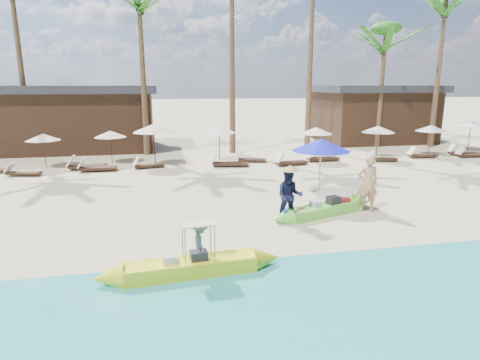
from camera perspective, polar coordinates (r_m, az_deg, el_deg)
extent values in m
plane|color=beige|center=(12.73, 0.68, -6.56)|extent=(240.00, 240.00, 0.00)
cube|color=tan|center=(8.37, 8.17, -17.99)|extent=(240.00, 4.50, 0.01)
cube|color=#71E746|center=(14.01, 11.93, -4.20)|extent=(3.03, 1.54, 0.36)
cube|color=white|center=(14.01, 11.93, -4.13)|extent=(2.58, 1.24, 0.16)
cube|color=#262628|center=(14.19, 13.12, -2.93)|extent=(0.51, 0.45, 0.33)
cube|color=silver|center=(13.74, 10.67, -3.49)|extent=(0.40, 0.37, 0.26)
cube|color=red|center=(14.52, 14.74, -2.90)|extent=(0.34, 0.31, 0.21)
cylinder|color=red|center=(13.42, 8.81, -4.22)|extent=(0.21, 0.21, 0.08)
cylinder|color=#262628|center=(13.21, 8.26, -4.51)|extent=(0.19, 0.19, 0.08)
sphere|color=tan|center=(13.07, 7.16, -4.46)|extent=(0.17, 0.17, 0.17)
cylinder|color=yellow|center=(14.93, 15.70, -2.59)|extent=(0.13, 0.13, 0.17)
cylinder|color=yellow|center=(15.06, 16.21, -2.49)|extent=(0.13, 0.13, 0.17)
cube|color=yellow|center=(9.64, -7.01, -12.27)|extent=(3.11, 0.89, 0.37)
cube|color=white|center=(9.63, -7.01, -12.17)|extent=(2.67, 0.68, 0.17)
cube|color=#262628|center=(9.56, -5.88, -10.82)|extent=(0.41, 0.34, 0.29)
cube|color=silver|center=(9.49, -9.98, -11.29)|extent=(0.33, 0.30, 0.25)
cube|color=beige|center=(9.26, -6.00, -6.14)|extent=(0.82, 0.60, 0.03)
imported|color=tan|center=(14.60, 17.69, -0.47)|extent=(0.79, 0.58, 2.01)
imported|color=#121633|center=(12.87, 7.06, -2.29)|extent=(1.01, 0.88, 1.78)
imported|color=gray|center=(9.70, -5.67, -8.83)|extent=(0.45, 0.69, 1.01)
cylinder|color=#99999E|center=(15.46, 11.29, 1.25)|extent=(0.05, 0.05, 2.32)
cone|color=#151DCA|center=(15.29, 11.46, 4.92)|extent=(2.22, 2.22, 0.45)
cylinder|color=#352015|center=(23.80, -26.05, 3.67)|extent=(0.04, 0.04, 1.78)
cone|color=beige|center=(23.70, -26.24, 5.49)|extent=(1.78, 1.78, 0.36)
cube|color=#352015|center=(22.26, -28.37, 0.87)|extent=(1.65, 0.84, 0.11)
cube|color=beige|center=(22.56, -29.98, 1.55)|extent=(0.46, 0.57, 0.46)
cylinder|color=#352015|center=(23.79, -17.84, 4.40)|extent=(0.04, 0.04, 1.79)
cone|color=beige|center=(23.69, -17.97, 6.24)|extent=(1.79, 1.79, 0.36)
cube|color=#352015|center=(22.57, -20.83, 1.83)|extent=(1.89, 0.62, 0.13)
cube|color=beige|center=(22.67, -22.97, 2.55)|extent=(0.43, 0.61, 0.55)
cube|color=#352015|center=(21.88, -19.48, 1.59)|extent=(1.84, 0.61, 0.13)
cube|color=beige|center=(21.95, -21.65, 2.31)|extent=(0.42, 0.60, 0.54)
cylinder|color=#352015|center=(22.27, -12.07, 4.76)|extent=(0.06, 0.06, 2.24)
cone|color=beige|center=(22.15, -12.19, 7.23)|extent=(2.24, 2.24, 0.45)
cube|color=#352015|center=(22.00, -12.77, 2.02)|extent=(1.61, 0.74, 0.11)
cube|color=beige|center=(21.87, -14.58, 2.58)|extent=(0.42, 0.55, 0.45)
cylinder|color=#352015|center=(23.34, -2.96, 5.11)|extent=(0.05, 0.05, 1.99)
cone|color=beige|center=(23.23, -2.99, 7.21)|extent=(1.99, 1.99, 0.40)
cube|color=#352015|center=(21.84, -1.40, 2.35)|extent=(1.96, 0.92, 0.13)
cube|color=beige|center=(21.79, -3.61, 3.19)|extent=(0.52, 0.67, 0.55)
cube|color=#352015|center=(23.13, 1.73, 2.90)|extent=(1.66, 0.91, 0.11)
cube|color=beige|center=(23.12, 0.00, 3.60)|extent=(0.48, 0.59, 0.46)
cylinder|color=#352015|center=(23.77, 10.67, 4.95)|extent=(0.05, 0.05, 1.91)
cone|color=beige|center=(23.67, 10.76, 6.92)|extent=(1.91, 1.91, 0.38)
cube|color=#352015|center=(22.39, 7.36, 2.49)|extent=(1.84, 0.84, 0.13)
cube|color=beige|center=(21.99, 5.57, 3.17)|extent=(0.48, 0.63, 0.52)
cube|color=#352015|center=(23.88, 11.73, 3.01)|extent=(1.83, 0.59, 0.13)
cube|color=beige|center=(23.52, 9.96, 3.73)|extent=(0.41, 0.59, 0.53)
cylinder|color=#352015|center=(25.23, 18.92, 4.97)|extent=(0.05, 0.05, 1.94)
cone|color=beige|center=(25.13, 19.06, 6.84)|extent=(1.94, 1.94, 0.39)
cube|color=#352015|center=(24.75, 19.59, 2.83)|extent=(1.70, 0.92, 0.11)
cube|color=beige|center=(24.52, 18.04, 3.53)|extent=(0.48, 0.60, 0.47)
cylinder|color=#352015|center=(27.50, 25.38, 4.99)|extent=(0.05, 0.05, 1.89)
cone|color=beige|center=(27.41, 25.55, 6.67)|extent=(1.89, 1.89, 0.38)
cube|color=#352015|center=(26.92, 24.57, 3.20)|extent=(1.75, 0.75, 0.12)
cube|color=beige|center=(26.52, 23.21, 3.85)|extent=(0.44, 0.59, 0.50)
cube|color=#352015|center=(28.98, 29.28, 3.37)|extent=(1.92, 1.12, 0.13)
cube|color=beige|center=(28.64, 27.87, 4.08)|extent=(0.57, 0.69, 0.53)
cylinder|color=#352015|center=(30.92, 29.82, 5.43)|extent=(0.05, 0.05, 2.03)
cone|color=beige|center=(30.84, 30.01, 7.03)|extent=(2.03, 2.03, 0.41)
cube|color=#352015|center=(28.48, 29.99, 3.10)|extent=(1.67, 0.69, 0.11)
cube|color=beige|center=(28.03, 28.86, 3.69)|extent=(0.42, 0.56, 0.48)
cone|color=brown|center=(27.96, -28.75, 14.05)|extent=(0.40, 0.40, 10.89)
cone|color=brown|center=(26.00, -13.65, 14.54)|extent=(0.40, 0.40, 10.08)
cone|color=brown|center=(26.17, -1.12, 16.19)|extent=(0.40, 0.40, 11.26)
cone|color=brown|center=(28.01, 10.01, 17.76)|extent=(0.40, 0.40, 13.16)
cone|color=brown|center=(30.38, 19.45, 12.06)|extent=(0.40, 0.40, 8.07)
ellipsoid|color=#216C1B|center=(30.61, 20.07, 19.61)|extent=(2.08, 2.08, 0.88)
cone|color=brown|center=(31.76, 26.40, 13.79)|extent=(0.40, 0.40, 10.64)
cube|color=#352015|center=(29.82, -22.11, 7.70)|extent=(10.00, 6.00, 3.80)
cube|color=#2D2D33|center=(29.72, -22.48, 11.82)|extent=(10.80, 6.60, 0.50)
cube|color=#352015|center=(33.63, 18.31, 8.54)|extent=(8.00, 6.00, 3.80)
cube|color=#2D2D33|center=(33.54, 18.58, 12.20)|extent=(8.80, 6.60, 0.50)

